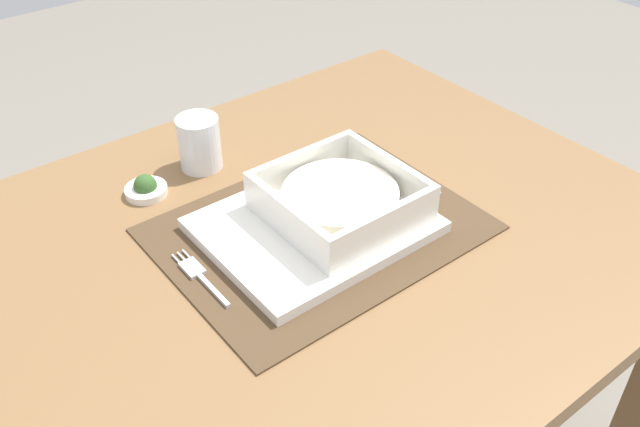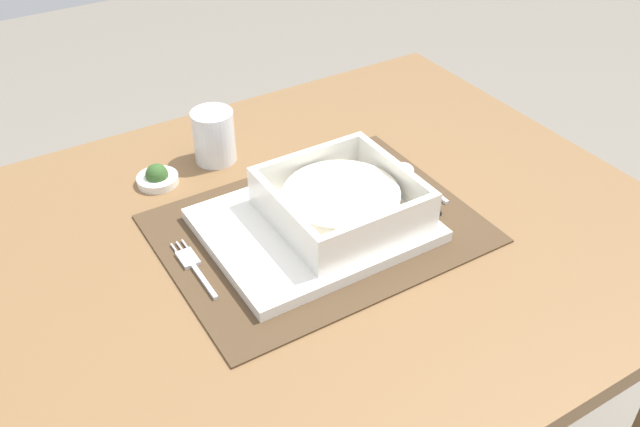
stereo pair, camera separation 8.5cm
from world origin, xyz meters
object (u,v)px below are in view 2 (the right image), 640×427
object	(u,v)px
porridge_bowl	(341,202)
fork	(192,264)
dining_table	(308,285)
drinking_glass	(214,139)
spoon	(410,172)
butter_knife	(412,194)
condiment_saucer	(157,177)

from	to	relation	value
porridge_bowl	fork	distance (m)	0.21
dining_table	drinking_glass	bearing A→B (deg)	96.46
porridge_bowl	spoon	xyz separation A→B (m)	(0.16, 0.05, -0.03)
dining_table	drinking_glass	distance (m)	0.27
butter_knife	drinking_glass	xyz separation A→B (m)	(-0.20, 0.24, 0.03)
porridge_bowl	butter_knife	xyz separation A→B (m)	(0.13, 0.00, -0.03)
fork	drinking_glass	xyz separation A→B (m)	(0.13, 0.22, 0.03)
spoon	butter_knife	bearing A→B (deg)	-121.67
dining_table	butter_knife	size ratio (longest dim) A/B	7.11
spoon	condiment_saucer	world-z (taller)	condiment_saucer
drinking_glass	condiment_saucer	world-z (taller)	drinking_glass
dining_table	porridge_bowl	size ratio (longest dim) A/B	5.27
porridge_bowl	fork	size ratio (longest dim) A/B	1.49
fork	butter_knife	size ratio (longest dim) A/B	0.90
dining_table	condiment_saucer	distance (m)	0.28
dining_table	condiment_saucer	xyz separation A→B (m)	(-0.13, 0.22, 0.11)
condiment_saucer	butter_knife	bearing A→B (deg)	-37.04
dining_table	fork	distance (m)	0.19
drinking_glass	condiment_saucer	xyz separation A→B (m)	(-0.10, -0.02, -0.03)
drinking_glass	condiment_saucer	size ratio (longest dim) A/B	1.35
dining_table	butter_knife	world-z (taller)	butter_knife
butter_knife	condiment_saucer	bearing A→B (deg)	147.03
porridge_bowl	condiment_saucer	distance (m)	0.29
condiment_saucer	drinking_glass	bearing A→B (deg)	8.35
dining_table	spoon	world-z (taller)	spoon
butter_knife	condiment_saucer	xyz separation A→B (m)	(-0.30, 0.23, 0.00)
fork	condiment_saucer	distance (m)	0.21
dining_table	fork	xyz separation A→B (m)	(-0.16, 0.02, 0.10)
spoon	drinking_glass	bearing A→B (deg)	141.78
spoon	porridge_bowl	bearing A→B (deg)	-160.78
fork	drinking_glass	world-z (taller)	drinking_glass
butter_knife	condiment_saucer	size ratio (longest dim) A/B	2.23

